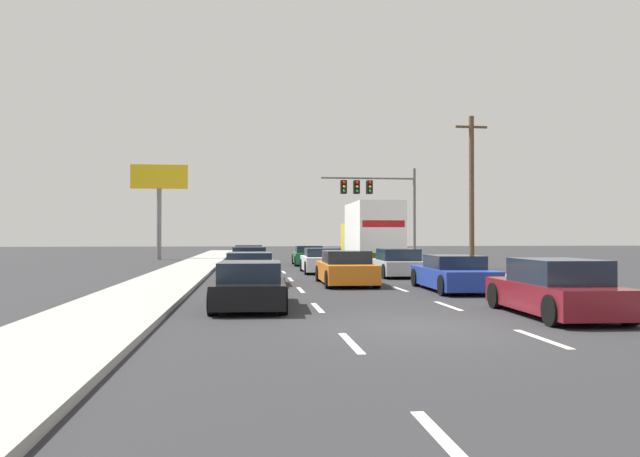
{
  "coord_description": "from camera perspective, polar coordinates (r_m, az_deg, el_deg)",
  "views": [
    {
      "loc": [
        -3.41,
        -11.66,
        1.81
      ],
      "look_at": [
        -0.54,
        12.65,
        2.12
      ],
      "focal_mm": 33.65,
      "sensor_mm": 36.0,
      "label": 1
    }
  ],
  "objects": [
    {
      "name": "car_navy",
      "position": [
        31.09,
        -6.72,
        -3.0
      ],
      "size": [
        2.03,
        4.12,
        1.26
      ],
      "color": "#141E4C",
      "rests_on": "ground_plane"
    },
    {
      "name": "car_black",
      "position": [
        15.34,
        -6.65,
        -5.45
      ],
      "size": [
        1.94,
        4.25,
        1.17
      ],
      "color": "black",
      "rests_on": "ground_plane"
    },
    {
      "name": "traffic_signal_mast",
      "position": [
        42.99,
        4.97,
        3.41
      ],
      "size": [
        6.87,
        0.69,
        6.7
      ],
      "color": "#595B56",
      "rests_on": "ground_plane"
    },
    {
      "name": "lane_markings",
      "position": [
        35.23,
        -1.18,
        -3.67
      ],
      "size": [
        3.54,
        62.0,
        0.01
      ],
      "color": "silver",
      "rests_on": "ground_plane"
    },
    {
      "name": "box_truck",
      "position": [
        34.39,
        4.81,
        -0.31
      ],
      "size": [
        2.76,
        7.85,
        3.66
      ],
      "color": "white",
      "rests_on": "ground_plane"
    },
    {
      "name": "car_gray",
      "position": [
        22.96,
        -6.69,
        -3.83
      ],
      "size": [
        2.01,
        4.52,
        1.2
      ],
      "color": "slate",
      "rests_on": "ground_plane"
    },
    {
      "name": "car_blue",
      "position": [
        20.39,
        12.54,
        -4.27
      ],
      "size": [
        2.02,
        4.62,
        1.17
      ],
      "color": "#1E389E",
      "rests_on": "ground_plane"
    },
    {
      "name": "car_maroon",
      "position": [
        14.58,
        21.51,
        -5.45
      ],
      "size": [
        1.95,
        4.22,
        1.29
      ],
      "color": "maroon",
      "rests_on": "ground_plane"
    },
    {
      "name": "ground_plane",
      "position": [
        36.86,
        -1.42,
        -3.54
      ],
      "size": [
        140.0,
        140.0,
        0.0
      ],
      "primitive_type": "plane",
      "color": "#2B2B2D"
    },
    {
      "name": "sidewalk_left",
      "position": [
        31.86,
        -12.5,
        -3.84
      ],
      "size": [
        2.7,
        80.0,
        0.14
      ],
      "primitive_type": "cube",
      "color": "#9E9E99",
      "rests_on": "ground_plane"
    },
    {
      "name": "sidewalk_right",
      "position": [
        33.25,
        10.81,
        -3.71
      ],
      "size": [
        2.7,
        80.0,
        0.14
      ],
      "primitive_type": "cube",
      "color": "#9E9E99",
      "rests_on": "ground_plane"
    },
    {
      "name": "utility_pole_mid",
      "position": [
        34.33,
        14.22,
        3.58
      ],
      "size": [
        1.8,
        0.28,
        8.48
      ],
      "color": "brown",
      "rests_on": "ground_plane"
    },
    {
      "name": "car_red",
      "position": [
        38.04,
        -6.76,
        -2.58
      ],
      "size": [
        2.04,
        4.68,
        1.25
      ],
      "color": "red",
      "rests_on": "ground_plane"
    },
    {
      "name": "car_white",
      "position": [
        29.53,
        0.19,
        -3.15
      ],
      "size": [
        1.99,
        4.03,
        1.22
      ],
      "color": "white",
      "rests_on": "ground_plane"
    },
    {
      "name": "roadside_billboard",
      "position": [
        47.92,
        -15.05,
        3.45
      ],
      "size": [
        4.32,
        0.36,
        7.33
      ],
      "color": "slate",
      "rests_on": "ground_plane"
    },
    {
      "name": "car_green",
      "position": [
        37.27,
        -1.13,
        -2.63
      ],
      "size": [
        1.94,
        4.15,
        1.21
      ],
      "color": "#196B38",
      "rests_on": "ground_plane"
    },
    {
      "name": "car_orange",
      "position": [
        22.38,
        2.46,
        -3.86
      ],
      "size": [
        1.96,
        4.46,
        1.27
      ],
      "color": "orange",
      "rests_on": "ground_plane"
    },
    {
      "name": "car_silver",
      "position": [
        27.07,
        7.33,
        -3.35
      ],
      "size": [
        1.98,
        4.28,
        1.25
      ],
      "color": "#B7BABF",
      "rests_on": "ground_plane"
    }
  ]
}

